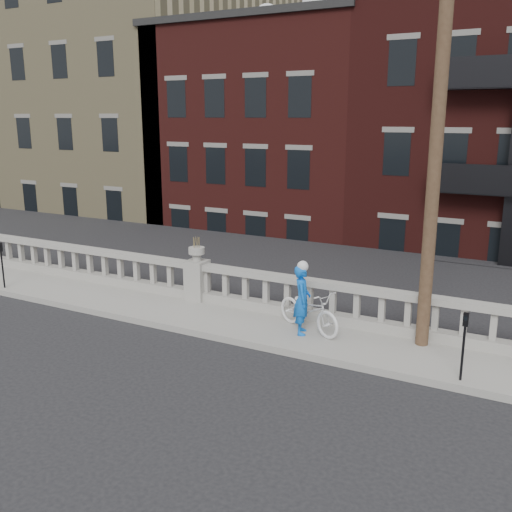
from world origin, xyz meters
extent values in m
plane|color=black|center=(0.00, 0.00, 0.00)|extent=(120.00, 120.00, 0.00)
cube|color=gray|center=(0.00, 3.00, 0.07)|extent=(32.00, 2.20, 0.15)
cube|color=gray|center=(0.00, 3.95, 0.28)|extent=(28.00, 0.34, 0.25)
cube|color=gray|center=(0.00, 3.95, 1.10)|extent=(28.00, 0.34, 0.16)
cube|color=gray|center=(0.00, 3.95, 0.70)|extent=(0.55, 0.55, 1.10)
cylinder|color=gray|center=(0.00, 3.95, 1.35)|extent=(0.24, 0.24, 0.20)
cylinder|color=gray|center=(0.00, 3.95, 1.53)|extent=(0.44, 0.44, 0.18)
cube|color=#605E59|center=(0.00, 4.30, -2.42)|extent=(36.00, 0.50, 5.15)
cube|color=black|center=(0.00, 25.95, -5.25)|extent=(80.00, 44.00, 0.50)
cube|color=#595651|center=(-2.00, 8.45, -3.00)|extent=(16.00, 7.00, 4.00)
cube|color=#9B8D64|center=(-17.00, 20.95, 5.00)|extent=(18.00, 16.00, 20.00)
cube|color=#431513|center=(-4.00, 19.95, 2.00)|extent=(10.00, 14.00, 14.00)
cube|color=black|center=(-4.00, 19.95, 9.15)|extent=(10.30, 14.30, 0.30)
cube|color=#3A110F|center=(6.00, 19.95, 2.75)|extent=(10.00, 14.00, 15.50)
cylinder|color=#422D1E|center=(6.20, 3.60, 5.15)|extent=(0.28, 0.28, 10.00)
cylinder|color=black|center=(-5.64, 2.15, 0.70)|extent=(0.05, 0.05, 1.10)
cube|color=black|center=(-5.64, 2.15, 1.38)|extent=(0.10, 0.08, 0.26)
cylinder|color=black|center=(7.25, 2.15, 0.70)|extent=(0.05, 0.05, 1.10)
cube|color=black|center=(7.25, 2.15, 1.38)|extent=(0.10, 0.08, 0.26)
cube|color=black|center=(7.25, 2.10, 1.42)|extent=(0.06, 0.01, 0.08)
imported|color=silver|center=(3.64, 3.20, 0.66)|extent=(2.05, 1.40, 1.02)
imported|color=blue|center=(3.57, 2.95, 0.97)|extent=(0.59, 0.70, 1.63)
camera|label=1|loc=(8.53, -8.59, 5.08)|focal=40.00mm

